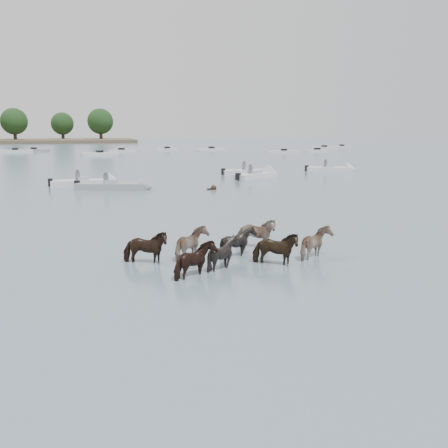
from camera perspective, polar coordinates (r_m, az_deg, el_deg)
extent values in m
plane|color=#4A5D6B|center=(17.29, -1.38, -4.20)|extent=(400.00, 400.00, 0.00)
imported|color=black|center=(17.12, -8.85, -2.87)|extent=(1.70, 1.13, 1.32)
imported|color=gray|center=(17.61, -3.55, -2.45)|extent=(1.43, 1.54, 1.27)
imported|color=black|center=(17.90, 1.62, -2.25)|extent=(1.50, 1.46, 1.25)
imported|color=gray|center=(19.19, 3.56, -1.25)|extent=(1.73, 1.39, 1.33)
imported|color=black|center=(15.38, -3.11, -4.42)|extent=(1.55, 1.62, 1.26)
imported|color=black|center=(16.31, -0.08, -3.56)|extent=(1.28, 1.18, 1.24)
imported|color=black|center=(16.82, 5.76, -3.03)|extent=(1.71, 1.36, 1.32)
imported|color=#846859|center=(17.88, 10.43, -2.38)|extent=(1.56, 1.64, 1.29)
sphere|color=black|center=(37.25, -1.18, 4.07)|extent=(0.44, 0.44, 0.44)
cube|color=black|center=(37.20, -1.55, 3.90)|extent=(0.50, 0.22, 0.18)
cube|color=silver|center=(41.12, -15.52, 4.42)|extent=(4.94, 1.84, 0.55)
cone|color=silver|center=(41.28, -12.14, 4.60)|extent=(0.98, 1.64, 1.60)
cube|color=#99ADB7|center=(41.08, -15.55, 4.91)|extent=(0.86, 1.16, 0.35)
cube|color=black|center=(41.09, -18.93, 4.44)|extent=(0.37, 0.37, 0.60)
cylinder|color=#595966|center=(41.07, -16.12, 5.16)|extent=(0.36, 0.36, 0.70)
sphere|color=#595966|center=(41.04, -16.15, 5.78)|extent=(0.24, 0.24, 0.24)
cube|color=gray|center=(38.26, -12.50, 4.11)|extent=(5.40, 3.07, 0.55)
cone|color=gray|center=(37.67, -8.70, 4.14)|extent=(1.34, 1.80, 1.60)
cube|color=#99ADB7|center=(38.22, -12.52, 4.63)|extent=(1.10, 1.31, 0.35)
cube|color=black|center=(39.00, -16.17, 4.29)|extent=(0.44, 0.44, 0.60)
cylinder|color=#595966|center=(38.19, -13.13, 4.91)|extent=(0.36, 0.36, 0.70)
sphere|color=#595966|center=(38.15, -13.16, 5.58)|extent=(0.24, 0.24, 0.24)
cube|color=silver|center=(49.44, 2.71, 5.81)|extent=(4.97, 1.65, 0.55)
cone|color=silver|center=(50.22, 5.43, 5.85)|extent=(0.91, 1.61, 1.60)
cube|color=#99ADB7|center=(49.42, 2.72, 6.21)|extent=(0.81, 1.13, 0.35)
cube|color=black|center=(48.77, -0.09, 5.93)|extent=(0.35, 0.35, 0.60)
cylinder|color=#595966|center=(49.28, 2.27, 6.43)|extent=(0.36, 0.36, 0.70)
sphere|color=#595966|center=(49.25, 2.28, 6.96)|extent=(0.24, 0.24, 0.24)
cube|color=silver|center=(45.38, 3.47, 5.35)|extent=(4.64, 3.71, 0.55)
cone|color=silver|center=(47.11, 5.22, 5.53)|extent=(1.61, 1.83, 1.60)
cube|color=#99ADB7|center=(45.35, 3.47, 5.79)|extent=(1.27, 1.37, 0.35)
cube|color=black|center=(43.68, 1.58, 5.36)|extent=(0.48, 0.48, 0.60)
cylinder|color=#595966|center=(45.21, 2.99, 6.04)|extent=(0.36, 0.36, 0.70)
sphere|color=#595966|center=(45.17, 3.00, 6.61)|extent=(0.24, 0.24, 0.24)
cube|color=silver|center=(53.95, 11.70, 6.01)|extent=(4.89, 2.75, 0.55)
cone|color=silver|center=(54.46, 14.11, 5.95)|extent=(1.28, 1.78, 1.60)
cube|color=#99ADB7|center=(53.93, 11.72, 6.38)|extent=(1.06, 1.29, 0.35)
cube|color=black|center=(53.53, 9.26, 6.22)|extent=(0.43, 0.43, 0.60)
cylinder|color=#595966|center=(53.74, 11.34, 6.59)|extent=(0.36, 0.36, 0.70)
sphere|color=#595966|center=(53.71, 11.36, 7.07)|extent=(0.24, 0.24, 0.24)
cube|color=silver|center=(100.41, -22.41, 7.54)|extent=(6.16, 2.53, 0.60)
cube|color=black|center=(100.39, -22.42, 7.76)|extent=(1.16, 1.16, 0.50)
cube|color=gray|center=(103.08, -20.58, 7.73)|extent=(5.67, 1.81, 0.60)
cube|color=black|center=(103.07, -20.59, 7.94)|extent=(1.05, 1.05, 0.50)
cube|color=silver|center=(85.87, -13.79, 7.62)|extent=(6.12, 3.12, 0.60)
cube|color=black|center=(85.85, -13.81, 7.88)|extent=(1.24, 1.24, 0.50)
cube|color=silver|center=(95.30, -11.46, 8.00)|extent=(5.11, 2.44, 0.60)
cube|color=black|center=(95.29, -11.47, 8.23)|extent=(1.18, 1.18, 0.50)
cube|color=silver|center=(100.76, -6.41, 8.28)|extent=(4.44, 1.56, 0.60)
cube|color=black|center=(100.75, -6.42, 8.50)|extent=(1.01, 1.01, 0.50)
cube|color=silver|center=(100.46, -1.41, 8.34)|extent=(5.60, 1.65, 0.60)
cube|color=black|center=(100.45, -1.42, 8.56)|extent=(1.03, 1.03, 0.50)
cube|color=silver|center=(90.52, 6.74, 8.00)|extent=(5.92, 2.89, 0.60)
cube|color=black|center=(90.50, 6.75, 8.24)|extent=(1.22, 1.22, 0.50)
cube|color=silver|center=(95.85, 10.42, 8.05)|extent=(4.21, 1.88, 0.60)
cube|color=black|center=(95.84, 10.42, 8.28)|extent=(1.09, 1.09, 0.50)
cube|color=silver|center=(110.14, 11.19, 8.35)|extent=(5.88, 1.81, 0.60)
cube|color=black|center=(110.13, 11.20, 8.55)|extent=(1.05, 1.05, 0.50)
cube|color=silver|center=(116.60, 13.10, 8.40)|extent=(4.27, 2.73, 0.60)
cube|color=black|center=(116.59, 13.10, 8.59)|extent=(1.27, 1.27, 0.50)
cylinder|color=#382619|center=(165.37, -22.41, 9.03)|extent=(1.00, 1.00, 3.51)
sphere|color=black|center=(165.36, -22.53, 10.61)|extent=(7.80, 7.80, 7.80)
cylinder|color=#382619|center=(173.72, -17.64, 9.32)|extent=(1.00, 1.00, 3.20)
sphere|color=black|center=(173.70, -17.72, 10.70)|extent=(7.11, 7.11, 7.11)
cylinder|color=#382619|center=(166.38, -13.66, 9.54)|extent=(1.00, 1.00, 3.57)
sphere|color=black|center=(166.37, -13.73, 11.14)|extent=(7.93, 7.93, 7.93)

